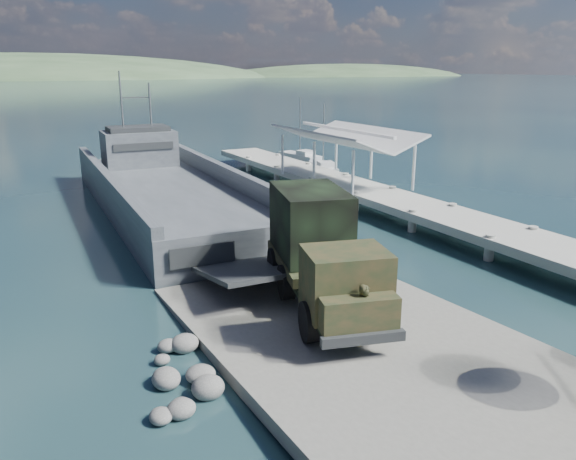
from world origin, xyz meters
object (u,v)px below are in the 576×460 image
object	(u,v)px
landing_craft	(170,198)
sailboat_far	(301,157)
military_truck	(321,251)
soldier	(364,326)
sailboat_near	(323,168)
pier	(352,179)

from	to	relation	value
landing_craft	sailboat_far	size ratio (longest dim) A/B	5.05
military_truck	soldier	xyz separation A→B (m)	(-1.06, -4.46, -1.11)
soldier	sailboat_near	distance (m)	36.40
landing_craft	soldier	size ratio (longest dim) A/B	16.78
pier	sailboat_near	size ratio (longest dim) A/B	6.66
pier	landing_craft	world-z (taller)	landing_craft
pier	soldier	distance (m)	24.71
military_truck	sailboat_near	xyz separation A→B (m)	(16.98, 27.14, -2.28)
landing_craft	sailboat_far	distance (m)	23.80
military_truck	soldier	world-z (taller)	military_truck
sailboat_near	sailboat_far	distance (m)	7.35
pier	sailboat_far	size ratio (longest dim) A/B	6.46
military_truck	sailboat_far	size ratio (longest dim) A/B	1.41
pier	sailboat_far	world-z (taller)	sailboat_far
sailboat_far	sailboat_near	bearing A→B (deg)	-110.42
landing_craft	sailboat_near	bearing A→B (deg)	25.96
landing_craft	sailboat_far	xyz separation A→B (m)	(18.79, 14.59, -0.47)
pier	sailboat_far	distance (m)	19.19
soldier	sailboat_far	distance (m)	43.47
military_truck	soldier	bearing A→B (deg)	-87.56
pier	military_truck	distance (m)	20.50
landing_craft	sailboat_near	distance (m)	18.76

